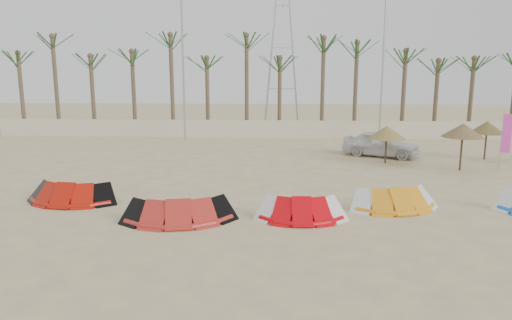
# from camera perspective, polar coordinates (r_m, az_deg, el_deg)

# --- Properties ---
(ground) EXTENTS (120.00, 120.00, 0.00)m
(ground) POSITION_cam_1_polar(r_m,az_deg,el_deg) (13.64, -1.48, -10.17)
(ground) COLOR #D2C17E
(ground) RESTS_ON ground
(boundary_wall) EXTENTS (60.00, 0.30, 1.30)m
(boundary_wall) POSITION_cam_1_polar(r_m,az_deg,el_deg) (34.96, 1.52, 3.91)
(boundary_wall) COLOR beige
(boundary_wall) RESTS_ON ground
(palm_line) EXTENTS (52.00, 4.00, 7.70)m
(palm_line) POSITION_cam_1_polar(r_m,az_deg,el_deg) (36.22, 2.73, 13.32)
(palm_line) COLOR brown
(palm_line) RESTS_ON ground
(lamp_b) EXTENTS (1.25, 0.14, 11.00)m
(lamp_b) POSITION_cam_1_polar(r_m,az_deg,el_deg) (33.44, -9.05, 12.25)
(lamp_b) COLOR #A5A8AD
(lamp_b) RESTS_ON ground
(lamp_c) EXTENTS (1.25, 0.14, 11.00)m
(lamp_c) POSITION_cam_1_polar(r_m,az_deg,el_deg) (33.42, 15.67, 11.99)
(lamp_c) COLOR #A5A8AD
(lamp_c) RESTS_ON ground
(pylon) EXTENTS (3.00, 3.00, 14.00)m
(pylon) POSITION_cam_1_polar(r_m,az_deg,el_deg) (40.98, 3.19, 4.01)
(pylon) COLOR #A5A8AD
(pylon) RESTS_ON ground
(kite_red_left) EXTENTS (3.54, 1.82, 0.90)m
(kite_red_left) POSITION_cam_1_polar(r_m,az_deg,el_deg) (19.01, -21.79, -3.54)
(kite_red_left) COLOR #AE1307
(kite_red_left) RESTS_ON ground
(kite_red_mid) EXTENTS (3.86, 2.13, 0.90)m
(kite_red_mid) POSITION_cam_1_polar(r_m,az_deg,el_deg) (15.74, -9.35, -5.79)
(kite_red_mid) COLOR #B0261E
(kite_red_mid) RESTS_ON ground
(kite_red_right) EXTENTS (3.04, 1.61, 0.90)m
(kite_red_right) POSITION_cam_1_polar(r_m,az_deg,el_deg) (15.72, 5.62, -5.74)
(kite_red_right) COLOR red
(kite_red_right) RESTS_ON ground
(kite_orange) EXTENTS (3.47, 2.17, 0.90)m
(kite_orange) POSITION_cam_1_polar(r_m,az_deg,el_deg) (17.58, 16.79, -4.36)
(kite_orange) COLOR orange
(kite_orange) RESTS_ON ground
(parasol_left) EXTENTS (2.06, 2.06, 2.06)m
(parasol_left) POSITION_cam_1_polar(r_m,az_deg,el_deg) (25.77, 16.03, 3.35)
(parasol_left) COLOR #4C331E
(parasol_left) RESTS_ON ground
(parasol_mid) EXTENTS (2.08, 2.08, 2.41)m
(parasol_mid) POSITION_cam_1_polar(r_m,az_deg,el_deg) (25.09, 24.46, 3.39)
(parasol_mid) COLOR #4C331E
(parasol_mid) RESTS_ON ground
(parasol_right) EXTENTS (1.93, 1.93, 2.20)m
(parasol_right) POSITION_cam_1_polar(r_m,az_deg,el_deg) (28.97, 26.93, 3.66)
(parasol_right) COLOR #4C331E
(parasol_right) RESTS_ON ground
(flag_pink) EXTENTS (0.44, 0.14, 3.03)m
(flag_pink) POSITION_cam_1_polar(r_m,az_deg,el_deg) (26.26, 28.71, 2.77)
(flag_pink) COLOR #A5A8AD
(flag_pink) RESTS_ON ground
(car) EXTENTS (4.71, 3.49, 1.49)m
(car) POSITION_cam_1_polar(r_m,az_deg,el_deg) (27.96, 15.35, 1.96)
(car) COLOR silver
(car) RESTS_ON ground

